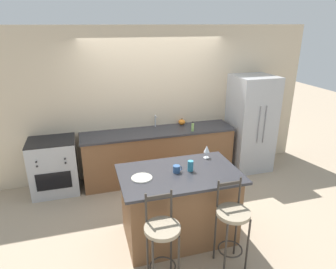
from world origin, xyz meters
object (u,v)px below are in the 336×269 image
oven_range (54,166)px  wine_glass (207,149)px  refrigerator (250,123)px  pumpkin_decoration (182,122)px  dinner_plate (142,178)px  tumbler_cup (190,166)px  soap_bottle (193,127)px  coffee_mug (177,169)px  bar_stool_near (162,238)px  bar_stool_far (232,222)px

oven_range → wine_glass: wine_glass is taller
refrigerator → pumpkin_decoration: size_ratio=14.30×
dinner_plate → tumbler_cup: (0.63, 0.02, 0.06)m
soap_bottle → tumbler_cup: bearing=-111.7°
wine_glass → coffee_mug: size_ratio=1.51×
bar_stool_near → coffee_mug: bar_stool_near is taller
oven_range → bar_stool_far: size_ratio=0.86×
pumpkin_decoration → tumbler_cup: bearing=-105.5°
bar_stool_far → tumbler_cup: 0.84m
oven_range → wine_glass: 2.62m
bar_stool_far → bar_stool_near: bearing=-177.4°
bar_stool_far → tumbler_cup: size_ratio=7.81×
tumbler_cup → soap_bottle: 1.58m
wine_glass → coffee_mug: 0.61m
tumbler_cup → pumpkin_decoration: tumbler_cup is taller
bar_stool_far → coffee_mug: bearing=123.0°
oven_range → coffee_mug: bearing=-45.6°
oven_range → tumbler_cup: (1.80, -1.67, 0.56)m
wine_glass → tumbler_cup: bearing=-138.8°
refrigerator → bar_stool_near: refrigerator is taller
refrigerator → oven_range: refrigerator is taller
dinner_plate → tumbler_cup: 0.64m
refrigerator → bar_stool_far: (-1.56, -2.28, -0.31)m
coffee_mug → oven_range: bearing=134.4°
bar_stool_far → tumbler_cup: bearing=111.7°
dinner_plate → wine_glass: 1.05m
refrigerator → coffee_mug: bearing=-141.5°
pumpkin_decoration → soap_bottle: 0.41m
coffee_mug → soap_bottle: soap_bottle is taller
coffee_mug → soap_bottle: (0.76, 1.45, 0.00)m
dinner_plate → tumbler_cup: bearing=1.9°
pumpkin_decoration → bar_stool_far: bearing=-95.6°
bar_stool_far → pumpkin_decoration: (0.25, 2.54, 0.37)m
dinner_plate → wine_glass: wine_glass is taller
bar_stool_near → dinner_plate: (-0.07, 0.69, 0.36)m
oven_range → dinner_plate: size_ratio=3.67×
refrigerator → soap_bottle: refrigerator is taller
bar_stool_far → pumpkin_decoration: 2.58m
dinner_plate → wine_glass: (0.99, 0.33, 0.12)m
oven_range → bar_stool_near: 2.69m
bar_stool_near → wine_glass: size_ratio=5.92×
bar_stool_near → wine_glass: 1.45m
refrigerator → bar_stool_far: bearing=-124.3°
bar_stool_far → pumpkin_decoration: bearing=84.4°
bar_stool_near → tumbler_cup: size_ratio=7.81×
oven_range → soap_bottle: (2.38, -0.21, 0.53)m
bar_stool_near → dinner_plate: size_ratio=4.25×
dinner_plate → bar_stool_near: bearing=-84.5°
soap_bottle → oven_range: bearing=175.0°
refrigerator → bar_stool_near: (-2.39, -2.32, -0.31)m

